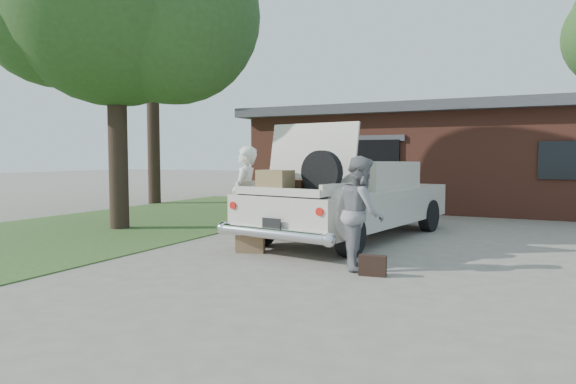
% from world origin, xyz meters
% --- Properties ---
extents(ground, '(90.00, 90.00, 0.00)m').
position_xyz_m(ground, '(0.00, 0.00, 0.00)').
color(ground, gray).
rests_on(ground, ground).
extents(grass_strip, '(6.00, 16.00, 0.02)m').
position_xyz_m(grass_strip, '(-5.50, 3.00, 0.01)').
color(grass_strip, '#2D4C1E').
rests_on(grass_strip, ground).
extents(house, '(12.80, 7.80, 3.30)m').
position_xyz_m(house, '(0.98, 11.47, 1.67)').
color(house, brown).
rests_on(house, ground).
extents(sedan, '(3.05, 5.87, 2.31)m').
position_xyz_m(sedan, '(0.35, 2.91, 0.82)').
color(sedan, beige).
rests_on(sedan, ground).
extents(woman_left, '(0.59, 0.77, 1.88)m').
position_xyz_m(woman_left, '(-0.99, 0.84, 0.94)').
color(woman_left, white).
rests_on(woman_left, ground).
extents(woman_right, '(0.93, 1.02, 1.71)m').
position_xyz_m(woman_right, '(1.41, 0.24, 0.86)').
color(woman_right, gray).
rests_on(woman_right, ground).
extents(suitcase_left, '(0.53, 0.30, 0.39)m').
position_xyz_m(suitcase_left, '(-0.73, 0.58, 0.19)').
color(suitcase_left, olive).
rests_on(suitcase_left, ground).
extents(suitcase_right, '(0.40, 0.17, 0.30)m').
position_xyz_m(suitcase_right, '(1.72, -0.18, 0.15)').
color(suitcase_right, black).
rests_on(suitcase_right, ground).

